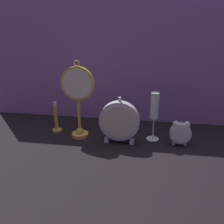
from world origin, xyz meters
TOP-DOWN VIEW (x-y plane):
  - ground_plane at (0.00, 0.00)m, footprint 4.00×4.00m
  - fabric_backdrop_drape at (0.00, 0.33)m, footprint 1.51×0.01m
  - pocket_watch_on_stand at (-0.16, 0.07)m, footprint 0.16×0.08m
  - alarm_clock_twin_bell at (0.32, 0.05)m, footprint 0.10×0.03m
  - mantel_clock_silver at (0.04, 0.03)m, footprint 0.19×0.04m
  - champagne_flute at (0.20, 0.09)m, footprint 0.06×0.06m
  - brass_candlestick at (-0.29, 0.11)m, footprint 0.05×0.05m

SIDE VIEW (x-z plane):
  - ground_plane at x=0.00m, z-range 0.00..0.00m
  - brass_candlestick at x=-0.29m, z-range -0.03..0.13m
  - alarm_clock_twin_bell at x=0.32m, z-range 0.01..0.13m
  - mantel_clock_silver at x=0.04m, z-range 0.00..0.22m
  - champagne_flute at x=0.20m, z-range 0.03..0.27m
  - pocket_watch_on_stand at x=-0.16m, z-range 0.02..0.39m
  - fabric_backdrop_drape at x=0.00m, z-range 0.00..0.68m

